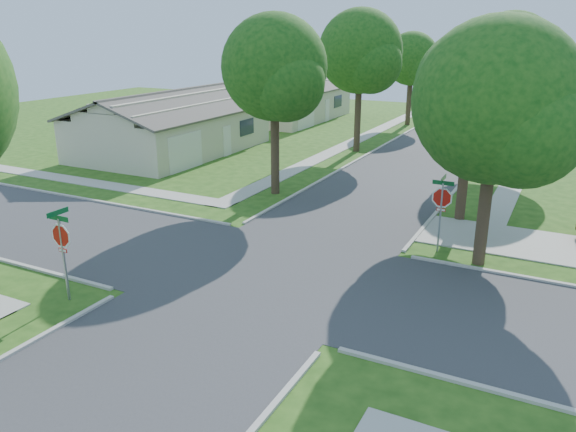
# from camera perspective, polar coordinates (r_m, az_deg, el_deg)

# --- Properties ---
(ground) EXTENTS (100.00, 100.00, 0.00)m
(ground) POSITION_cam_1_polar(r_m,az_deg,el_deg) (19.75, -1.69, -5.82)
(ground) COLOR #244B14
(ground) RESTS_ON ground
(road_ns) EXTENTS (7.00, 100.00, 0.02)m
(road_ns) POSITION_cam_1_polar(r_m,az_deg,el_deg) (19.75, -1.69, -5.81)
(road_ns) COLOR #333335
(road_ns) RESTS_ON ground
(sidewalk_ne) EXTENTS (1.20, 40.00, 0.04)m
(sidewalk_ne) POSITION_cam_1_polar(r_m,az_deg,el_deg) (42.62, 23.20, 5.98)
(sidewalk_ne) COLOR #9E9B91
(sidewalk_ne) RESTS_ON ground
(sidewalk_nw) EXTENTS (1.20, 40.00, 0.04)m
(sidewalk_nw) POSITION_cam_1_polar(r_m,az_deg,el_deg) (45.05, 7.52, 7.90)
(sidewalk_nw) COLOR #9E9B91
(sidewalk_nw) RESTS_ON ground
(driveway) EXTENTS (8.80, 3.60, 0.05)m
(driveway) POSITION_cam_1_polar(r_m,az_deg,el_deg) (24.26, 23.56, -2.65)
(driveway) COLOR #9E9B91
(driveway) RESTS_ON ground
(stop_sign_sw) EXTENTS (1.05, 0.80, 2.98)m
(stop_sign_sw) POSITION_cam_1_polar(r_m,az_deg,el_deg) (18.42, -22.03, -2.24)
(stop_sign_sw) COLOR gray
(stop_sign_sw) RESTS_ON ground
(stop_sign_ne) EXTENTS (1.05, 0.80, 2.98)m
(stop_sign_ne) POSITION_cam_1_polar(r_m,az_deg,el_deg) (21.72, 15.35, 1.50)
(stop_sign_ne) COLOR gray
(stop_sign_ne) RESTS_ON ground
(tree_e_near) EXTENTS (4.97, 4.80, 8.28)m
(tree_e_near) POSITION_cam_1_polar(r_m,az_deg,el_deg) (25.21, 18.32, 11.90)
(tree_e_near) COLOR #38281C
(tree_e_near) RESTS_ON ground
(tree_e_mid) EXTENTS (5.59, 5.40, 9.21)m
(tree_e_mid) POSITION_cam_1_polar(r_m,az_deg,el_deg) (37.03, 21.63, 14.30)
(tree_e_mid) COLOR #38281C
(tree_e_mid) RESTS_ON ground
(tree_e_far) EXTENTS (5.17, 5.00, 8.72)m
(tree_e_far) POSITION_cam_1_polar(r_m,az_deg,el_deg) (49.97, 23.32, 14.52)
(tree_e_far) COLOR #38281C
(tree_e_far) RESTS_ON ground
(tree_w_near) EXTENTS (5.38, 5.20, 8.97)m
(tree_w_near) POSITION_cam_1_polar(r_m,az_deg,el_deg) (28.22, -1.28, 14.36)
(tree_w_near) COLOR #38281C
(tree_w_near) RESTS_ON ground
(tree_w_mid) EXTENTS (5.80, 5.60, 9.56)m
(tree_w_mid) POSITION_cam_1_polar(r_m,az_deg,el_deg) (39.16, 7.42, 15.89)
(tree_w_mid) COLOR #38281C
(tree_w_mid) RESTS_ON ground
(tree_w_far) EXTENTS (4.76, 4.60, 8.04)m
(tree_w_far) POSITION_cam_1_polar(r_m,az_deg,el_deg) (51.60, 12.49, 15.09)
(tree_w_far) COLOR #38281C
(tree_w_far) RESTS_ON ground
(tree_ne_corner) EXTENTS (5.80, 5.60, 8.66)m
(tree_ne_corner) POSITION_cam_1_polar(r_m,az_deg,el_deg) (20.27, 20.54, 10.15)
(tree_ne_corner) COLOR #38281C
(tree_ne_corner) RESTS_ON ground
(house_nw_near) EXTENTS (8.42, 13.60, 4.23)m
(house_nw_near) POSITION_cam_1_polar(r_m,az_deg,el_deg) (40.00, -11.64, 8.54)
(house_nw_near) COLOR #B7AD90
(house_nw_near) RESTS_ON ground
(house_nw_far) EXTENTS (8.42, 13.60, 4.23)m
(house_nw_far) POSITION_cam_1_polar(r_m,az_deg,el_deg) (54.18, -0.25, 11.41)
(house_nw_far) COLOR #B7AD90
(house_nw_far) RESTS_ON ground
(car_curb_east) EXTENTS (1.75, 3.91, 1.30)m
(car_curb_east) POSITION_cam_1_polar(r_m,az_deg,el_deg) (50.14, 18.40, 8.92)
(car_curb_east) COLOR black
(car_curb_east) RESTS_ON ground
(car_curb_west) EXTENTS (1.98, 4.47, 1.28)m
(car_curb_west) POSITION_cam_1_polar(r_m,az_deg,el_deg) (60.68, 17.79, 10.47)
(car_curb_west) COLOR black
(car_curb_west) RESTS_ON ground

